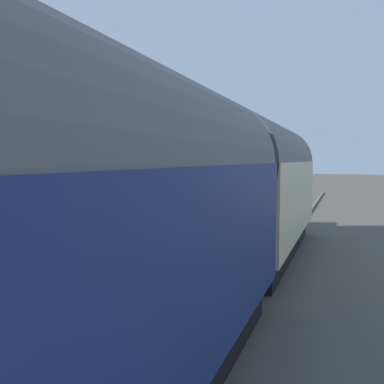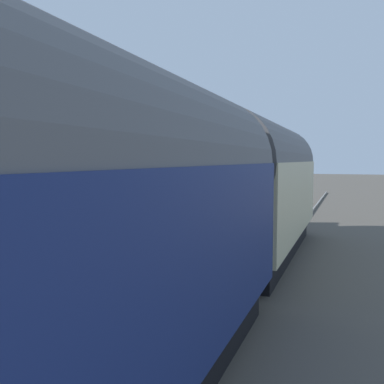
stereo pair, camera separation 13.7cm
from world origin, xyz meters
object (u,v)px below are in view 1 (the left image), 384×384
Objects in this scene: planter_edge_far at (149,224)px; planter_edge_near at (168,190)px; bench_mid_platform at (6,236)px; tree_far_right at (117,120)px; station_building at (117,173)px; planter_bench_right at (234,193)px; planter_bench_left at (187,192)px; planter_corner_building at (247,186)px; bench_by_lamp at (191,193)px; bench_platform_end at (226,187)px; train at (223,197)px; station_sign_board at (162,190)px; lamp_post_platform at (111,153)px; bench_near_building at (210,189)px.

planter_edge_near is at bearing 20.96° from planter_edge_far.
bench_mid_platform is 0.18× the size of tree_far_right.
station_building is 9.54m from planter_bench_right.
planter_corner_building is (3.87, -2.48, 0.20)m from planter_bench_left.
bench_mid_platform is 12.57m from bench_by_lamp.
planter_bench_left is at bearing 159.59° from bench_platform_end.
train is 24.77× the size of planter_edge_near.
station_building is at bearing -149.81° from tree_far_right.
planter_edge_far is 1.59m from station_sign_board.
planter_edge_near reaches higher than planter_edge_far.
planter_edge_far is at bearing -164.62° from planter_bench_left.
bench_mid_platform reaches higher than planter_edge_far.
station_building reaches higher than lamp_post_platform.
station_sign_board reaches higher than bench_platform_end.
bench_mid_platform is 2.02× the size of planter_edge_near.
planter_corner_building is at bearing 0.88° from lamp_post_platform.
station_sign_board is (-11.19, -0.57, 0.93)m from planter_bench_right.
bench_by_lamp is 2.02× the size of planter_edge_near.
planter_bench_left is 4.60m from planter_corner_building.
bench_platform_end and bench_by_lamp have the same top height.
planter_bench_left reaches higher than planter_edge_far.
bench_by_lamp reaches higher than planter_bench_right.
bench_mid_platform is at bearing 144.75° from lamp_post_platform.
station_building is 7.57m from planter_bench_left.
lamp_post_platform is at bearing -179.12° from planter_corner_building.
tree_far_right is at bearing 74.37° from bench_near_building.
tree_far_right is at bearing 22.92° from bench_mid_platform.
station_building is 4.62m from planter_edge_far.
bench_by_lamp is at bearing 164.74° from planter_corner_building.
bench_mid_platform is at bearing -169.56° from planter_edge_near.
train reaches higher than planter_bench_right.
station_building reaches higher than planter_edge_near.
bench_mid_platform and bench_near_building have the same top height.
station_building is 11.03m from bench_platform_end.
bench_mid_platform is 16.18m from planter_bench_right.
planter_edge_far is at bearing -176.65° from planter_bench_right.
planter_corner_building is 16.37m from lamp_post_platform.
tree_far_right is at bearing 95.40° from planter_corner_building.
lamp_post_platform reaches higher than planter_bench_left.
bench_platform_end is 0.90× the size of station_sign_board.
station_sign_board is at bearing -166.14° from bench_by_lamp.
lamp_post_platform reaches higher than bench_platform_end.
tree_far_right is at bearing 33.22° from planter_edge_far.
planter_bench_left is at bearing 26.37° from bench_by_lamp.
planter_edge_near is 0.68× the size of planter_edge_far.
tree_far_right is at bearing 65.23° from planter_edge_near.
tree_far_right is at bearing 63.32° from planter_bench_left.
planter_edge_far is (-10.75, -2.96, -0.05)m from planter_bench_left.
planter_bench_left reaches higher than planter_bench_right.
bench_by_lamp is at bearing 12.89° from planter_edge_far.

